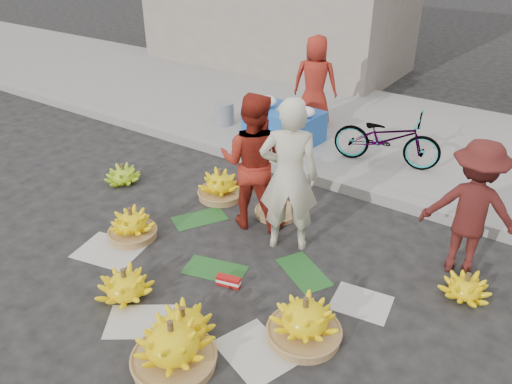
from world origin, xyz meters
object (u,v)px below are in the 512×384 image
Objects in this scene: vendor_cream at (289,177)px; flower_table at (284,122)px; banana_bunch_0 at (132,225)px; bicycle at (387,138)px; banana_bunch_4 at (305,321)px.

vendor_cream is 2.86m from flower_table.
banana_bunch_0 is 0.36× the size of bicycle.
bicycle is (-0.68, 3.57, 0.33)m from banana_bunch_4.
banana_bunch_0 is 0.44× the size of flower_table.
banana_bunch_0 is at bearing 173.95° from banana_bunch_4.
banana_bunch_4 is (2.44, -0.26, 0.03)m from banana_bunch_0.
banana_bunch_0 is 0.31× the size of vendor_cream.
bicycle is at bearing 62.11° from banana_bunch_0.
bicycle is (1.75, 3.31, 0.36)m from banana_bunch_0.
banana_bunch_0 is at bearing -85.39° from flower_table.
bicycle reaches higher than flower_table.
vendor_cream reaches higher than banana_bunch_0.
flower_table reaches higher than banana_bunch_0.
banana_bunch_4 is at bearing 179.56° from bicycle.
banana_bunch_0 is 2.45m from banana_bunch_4.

